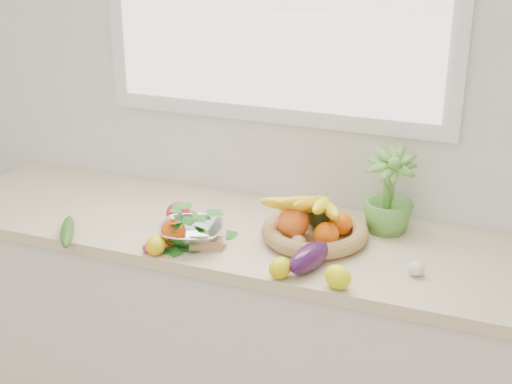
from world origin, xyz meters
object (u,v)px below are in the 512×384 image
at_px(apple, 178,214).
at_px(eggplant, 310,257).
at_px(colander_with_spinach, 192,228).
at_px(cucumber, 67,231).
at_px(fruit_basket, 314,225).
at_px(potted_herb, 389,193).

distance_m(apple, eggplant, 0.53).
xyz_separation_m(eggplant, colander_with_spinach, (-0.41, 0.03, 0.02)).
height_order(apple, colander_with_spinach, colander_with_spinach).
distance_m(cucumber, fruit_basket, 0.82).
bearing_deg(fruit_basket, apple, -172.17).
bearing_deg(apple, cucumber, -143.80).
bearing_deg(cucumber, apple, 36.20).
relative_size(cucumber, colander_with_spinach, 0.93).
distance_m(apple, potted_herb, 0.72).
relative_size(eggplant, fruit_basket, 0.46).
height_order(fruit_basket, colander_with_spinach, fruit_basket).
xyz_separation_m(apple, eggplant, (0.51, -0.14, -0.00)).
xyz_separation_m(cucumber, fruit_basket, (0.77, 0.28, 0.03)).
distance_m(eggplant, potted_herb, 0.40).
relative_size(apple, colander_with_spinach, 0.33).
bearing_deg(potted_herb, colander_with_spinach, -149.80).
height_order(apple, fruit_basket, fruit_basket).
xyz_separation_m(apple, colander_with_spinach, (0.10, -0.11, 0.01)).
xyz_separation_m(cucumber, potted_herb, (0.98, 0.44, 0.11)).
bearing_deg(eggplant, potted_herb, 65.86).
bearing_deg(colander_with_spinach, eggplant, -3.66).
distance_m(cucumber, colander_with_spinach, 0.42).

